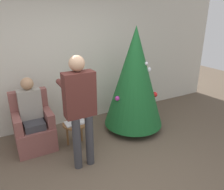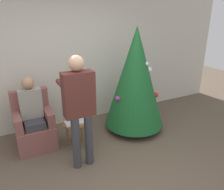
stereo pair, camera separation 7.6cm
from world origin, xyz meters
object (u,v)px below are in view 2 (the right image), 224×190
person_standing (79,103)px  christmas_tree (135,78)px  person_seated (32,111)px  armchair (34,127)px  side_stool (76,126)px

person_standing → christmas_tree: bearing=23.2°
christmas_tree → person_standing: 1.41m
christmas_tree → person_seated: 1.91m
person_seated → person_standing: size_ratio=0.73×
christmas_tree → armchair: christmas_tree is taller
person_standing → side_stool: 0.82m
armchair → person_seated: 0.32m
person_seated → person_standing: person_standing is taller
armchair → person_seated: (-0.00, -0.03, 0.32)m
person_seated → side_stool: person_seated is taller
christmas_tree → person_standing: size_ratio=1.19×
armchair → christmas_tree: bearing=-8.7°
person_seated → side_stool: bearing=-25.3°
christmas_tree → side_stool: size_ratio=4.58×
person_standing → side_stool: person_standing is taller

